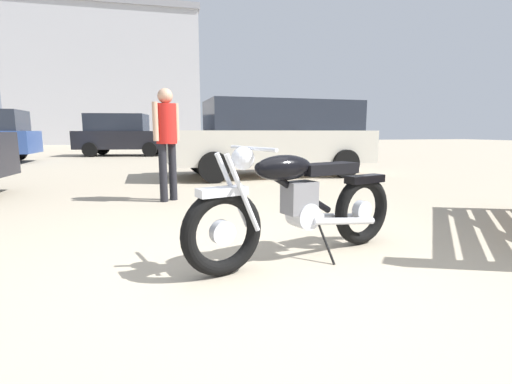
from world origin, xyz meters
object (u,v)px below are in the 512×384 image
at_px(vintage_motorcycle, 300,205).
at_px(dark_sedan_left, 122,134).
at_px(bystander, 166,133).
at_px(white_estate_far, 280,137).
at_px(pale_sedan_back, 274,136).

distance_m(vintage_motorcycle, dark_sedan_left, 14.59).
relative_size(vintage_motorcycle, dark_sedan_left, 0.49).
bearing_deg(dark_sedan_left, bystander, -72.82).
height_order(vintage_motorcycle, dark_sedan_left, dark_sedan_left).
bearing_deg(white_estate_far, dark_sedan_left, 152.77).
distance_m(pale_sedan_back, dark_sedan_left, 9.66).
distance_m(dark_sedan_left, white_estate_far, 6.88).
relative_size(pale_sedan_back, dark_sedan_left, 1.16).
height_order(vintage_motorcycle, white_estate_far, white_estate_far).
distance_m(vintage_motorcycle, bystander, 3.12).
distance_m(vintage_motorcycle, pale_sedan_back, 5.87).
height_order(dark_sedan_left, white_estate_far, dark_sedan_left).
relative_size(vintage_motorcycle, bystander, 1.22).
height_order(vintage_motorcycle, bystander, bystander).
bearing_deg(white_estate_far, pale_sedan_back, -112.18).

